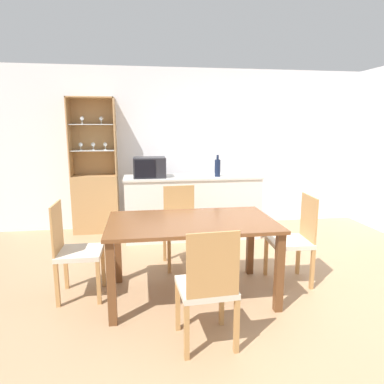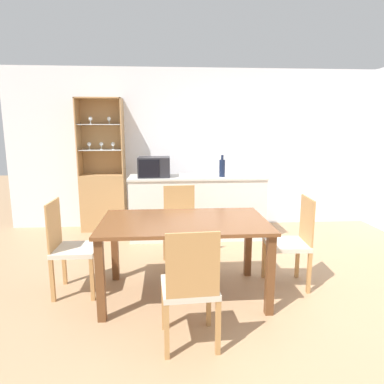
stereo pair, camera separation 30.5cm
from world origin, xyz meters
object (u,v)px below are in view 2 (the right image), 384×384
at_px(display_cabinet, 104,192).
at_px(dining_chair_head_far, 181,226).
at_px(dining_chair_side_left_far, 71,247).
at_px(dining_chair_head_near, 190,287).
at_px(dining_table, 184,231).
at_px(wine_bottle, 222,168).
at_px(dining_chair_side_right_far, 291,242).
at_px(microwave, 154,167).

distance_m(display_cabinet, dining_chair_head_far, 1.92).
bearing_deg(dining_chair_side_left_far, dining_chair_head_near, 50.62).
height_order(display_cabinet, dining_chair_head_near, display_cabinet).
xyz_separation_m(dining_table, dining_chair_head_near, (0.00, -0.79, -0.19)).
relative_size(display_cabinet, dining_chair_head_far, 2.21).
xyz_separation_m(display_cabinet, wine_bottle, (1.80, -0.61, 0.44)).
relative_size(dining_chair_head_far, wine_bottle, 2.99).
distance_m(dining_table, wine_bottle, 1.85).
relative_size(dining_chair_side_right_far, microwave, 2.08).
xyz_separation_m(dining_table, dining_chair_side_left_far, (-1.11, 0.14, -0.19)).
distance_m(dining_table, dining_chair_side_left_far, 1.13).
distance_m(dining_table, dining_chair_head_near, 0.81).
bearing_deg(microwave, display_cabinet, 146.97).
bearing_deg(display_cabinet, dining_chair_head_near, -69.27).
bearing_deg(display_cabinet, dining_chair_side_right_far, -43.60).
bearing_deg(display_cabinet, dining_chair_side_left_far, -88.36).
height_order(display_cabinet, dining_chair_side_right_far, display_cabinet).
xyz_separation_m(dining_chair_side_left_far, dining_chair_head_far, (1.10, 0.65, 0.00)).
relative_size(display_cabinet, wine_bottle, 6.60).
bearing_deg(dining_chair_head_near, dining_chair_side_right_far, 36.51).
distance_m(dining_table, dining_chair_side_right_far, 1.13).
xyz_separation_m(display_cabinet, microwave, (0.83, -0.54, 0.45)).
bearing_deg(dining_chair_side_left_far, dining_chair_side_right_far, 90.53).
height_order(dining_chair_side_left_far, dining_chair_side_right_far, same).
relative_size(dining_table, dining_chair_side_right_far, 1.68).
distance_m(dining_chair_head_far, dining_chair_head_near, 1.58).
xyz_separation_m(dining_chair_head_far, wine_bottle, (0.64, 0.90, 0.59)).
distance_m(dining_chair_head_far, wine_bottle, 1.25).
bearing_deg(microwave, wine_bottle, -4.22).
bearing_deg(dining_chair_side_right_far, microwave, 45.34).
distance_m(dining_chair_head_far, microwave, 1.19).
xyz_separation_m(dining_table, dining_chair_head_far, (-0.00, 0.79, -0.19)).
bearing_deg(microwave, dining_chair_head_far, -70.95).
xyz_separation_m(dining_chair_head_near, wine_bottle, (0.63, 2.49, 0.59)).
bearing_deg(dining_chair_head_near, dining_table, 86.67).
relative_size(dining_table, dining_chair_head_near, 1.68).
height_order(dining_chair_head_far, wine_bottle, wine_bottle).
xyz_separation_m(display_cabinet, dining_chair_side_left_far, (0.06, -2.17, -0.15)).
xyz_separation_m(dining_chair_head_far, dining_chair_side_right_far, (1.11, -0.65, 0.00)).
height_order(dining_table, microwave, microwave).
relative_size(dining_chair_side_right_far, wine_bottle, 2.99).
relative_size(dining_chair_side_left_far, dining_chair_side_right_far, 1.00).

